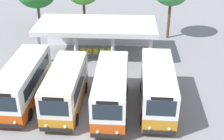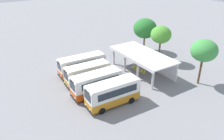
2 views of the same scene
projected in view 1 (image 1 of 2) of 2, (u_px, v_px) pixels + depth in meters
name	position (u px, v px, depth m)	size (l,w,h in m)	color
ground_plane	(88.00, 123.00, 22.06)	(180.00, 180.00, 0.00)	gray
city_bus_nearest_orange	(23.00, 81.00, 23.81)	(2.60, 7.98, 3.20)	black
city_bus_second_in_row	(65.00, 87.00, 23.04)	(2.56, 7.09, 3.17)	black
city_bus_middle_cream	(111.00, 89.00, 22.62)	(2.47, 7.40, 3.30)	black
city_bus_fourth_amber	(158.00, 87.00, 22.92)	(2.55, 7.39, 3.37)	black
terminal_canopy	(97.00, 29.00, 31.52)	(11.91, 5.53, 3.40)	silver
waiting_chair_end_by_column	(83.00, 52.00, 31.57)	(0.45, 0.45, 0.86)	slate
waiting_chair_second_from_end	(89.00, 52.00, 31.53)	(0.45, 0.45, 0.86)	slate
waiting_chair_middle_seat	(96.00, 52.00, 31.49)	(0.45, 0.45, 0.86)	slate
waiting_chair_fourth_seat	(102.00, 52.00, 31.53)	(0.45, 0.45, 0.86)	slate
waiting_chair_fifth_seat	(109.00, 52.00, 31.50)	(0.45, 0.45, 0.86)	slate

